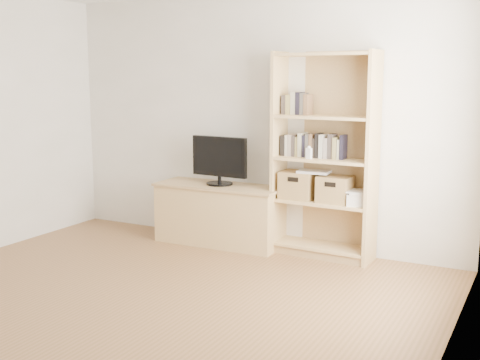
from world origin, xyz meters
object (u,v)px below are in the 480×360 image
Objects in this scene: basket_left at (298,185)px; bookshelf at (324,156)px; tv_stand at (220,215)px; basket_right at (335,189)px; laptop at (314,172)px; television at (219,161)px; baby_monitor at (309,153)px.

bookshelf is at bearing -1.30° from basket_left.
tv_stand is 0.66× the size of bookshelf.
laptop is (-0.22, 0.01, 0.16)m from basket_right.
bookshelf is 1.13m from television.
television is at bearing -173.93° from bookshelf.
television is 1.26m from basket_right.
laptop is at bearing 90.74° from baby_monitor.
television is 2.08× the size of basket_right.
bookshelf is at bearing 53.84° from baby_monitor.
tv_stand is 2.06× the size of television.
bookshelf is 6.52× the size of laptop.
tv_stand is at bearing -174.91° from basket_left.
baby_monitor reaches higher than basket_right.
basket_right reaches higher than tv_stand.
basket_left is 0.23m from laptop.
basket_left is at bearing 154.68° from baby_monitor.
bookshelf is 0.19m from laptop.
baby_monitor is at bearing 1.87° from television.
bookshelf is 6.45× the size of basket_right.
television is at bearing -175.13° from basket_right.
television reaches higher than basket_left.
basket_left is 1.08× the size of laptop.
tv_stand is 4.34× the size of laptop.
laptop is at bearing -179.75° from basket_right.
laptop is (0.17, -0.01, 0.15)m from basket_left.
laptop reaches higher than basket_left.
television is at bearing -170.71° from baby_monitor.
bookshelf reaches higher than television.
basket_left is 1.07× the size of basket_right.
baby_monitor reaches higher than laptop.
baby_monitor is 0.22m from laptop.
laptop is (0.02, 0.10, -0.19)m from baby_monitor.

